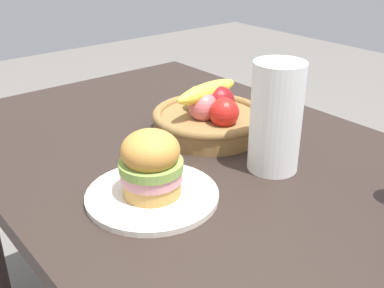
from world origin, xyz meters
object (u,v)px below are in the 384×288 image
Objects in this scene: fruit_basket at (209,116)px; paper_towel_roll at (276,118)px; sandwich at (151,164)px; plate at (152,195)px.

paper_towel_roll reaches higher than fruit_basket.
fruit_basket is (-0.17, 0.29, -0.03)m from sandwich.
paper_towel_roll is (0.23, -0.02, 0.07)m from fruit_basket.
sandwich is 0.46× the size of fruit_basket.
fruit_basket is at bearing 119.56° from sandwich.
fruit_basket is (-0.17, 0.29, 0.04)m from plate.
sandwich reaches higher than fruit_basket.
plate is 0.91× the size of fruit_basket.
plate is 0.07m from sandwich.
plate is at bearing 0.00° from sandwich.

